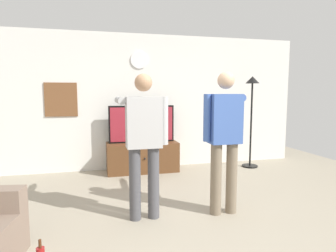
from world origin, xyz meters
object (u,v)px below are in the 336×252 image
tv_stand (142,157)px  floor_lamp (252,103)px  wall_clock (139,60)px  person_standing_nearer_couch (224,135)px  framed_picture (61,100)px  television (142,124)px  person_standing_nearer_lamp (144,138)px

tv_stand → floor_lamp: (2.23, -0.19, 1.05)m
wall_clock → person_standing_nearer_couch: wall_clock is taller
tv_stand → framed_picture: framed_picture is taller
tv_stand → television: 0.65m
framed_picture → person_standing_nearer_lamp: bearing=-64.3°
framed_picture → television: bearing=-9.5°
television → person_standing_nearer_lamp: (-0.32, -2.18, 0.07)m
tv_stand → television: (0.00, 0.05, 0.65)m
framed_picture → tv_stand: bearing=-11.2°
floor_lamp → person_standing_nearer_lamp: (-2.56, -1.94, -0.33)m
television → person_standing_nearer_lamp: size_ratio=0.72×
wall_clock → person_standing_nearer_lamp: (-0.32, -2.42, -1.18)m
television → framed_picture: bearing=170.5°
tv_stand → person_standing_nearer_lamp: size_ratio=0.78×
person_standing_nearer_couch → person_standing_nearer_lamp: bearing=174.9°
wall_clock → person_standing_nearer_lamp: wall_clock is taller
tv_stand → person_standing_nearer_lamp: 2.27m
framed_picture → person_standing_nearer_couch: size_ratio=0.35×
person_standing_nearer_couch → wall_clock: bearing=105.2°
person_standing_nearer_lamp → person_standing_nearer_couch: person_standing_nearer_couch is taller
person_standing_nearer_couch → framed_picture: bearing=130.9°
floor_lamp → person_standing_nearer_lamp: bearing=-142.9°
television → framed_picture: framed_picture is taller
wall_clock → person_standing_nearer_lamp: bearing=-97.6°
television → framed_picture: 1.59m
wall_clock → person_standing_nearer_lamp: 2.71m
person_standing_nearer_lamp → person_standing_nearer_couch: bearing=-5.1°
framed_picture → person_standing_nearer_lamp: person_standing_nearer_lamp is taller
framed_picture → person_standing_nearer_lamp: 2.72m
tv_stand → floor_lamp: size_ratio=0.73×
wall_clock → floor_lamp: 2.44m
tv_stand → person_standing_nearer_couch: size_ratio=0.76×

